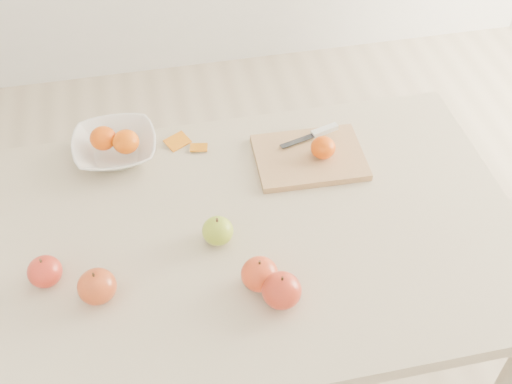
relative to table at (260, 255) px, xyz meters
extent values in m
cube|color=beige|center=(0.00, 0.00, 0.08)|extent=(1.20, 0.80, 0.04)
cylinder|color=#BCAA8E|center=(-0.54, 0.34, -0.30)|extent=(0.06, 0.06, 0.71)
cylinder|color=#BCAA8E|center=(0.54, 0.34, -0.30)|extent=(0.06, 0.06, 0.71)
cube|color=tan|center=(0.17, 0.20, 0.11)|extent=(0.28, 0.21, 0.02)
ellipsoid|color=red|center=(0.20, 0.19, 0.14)|extent=(0.06, 0.06, 0.05)
imported|color=white|center=(-0.31, 0.32, 0.12)|extent=(0.21, 0.21, 0.05)
ellipsoid|color=red|center=(-0.33, 0.33, 0.15)|extent=(0.07, 0.07, 0.06)
ellipsoid|color=#DF6507|center=(-0.28, 0.30, 0.15)|extent=(0.07, 0.07, 0.06)
cube|color=#CF6C0E|center=(-0.15, 0.33, 0.10)|extent=(0.07, 0.07, 0.01)
cube|color=#C9700E|center=(-0.10, 0.30, 0.10)|extent=(0.05, 0.04, 0.01)
cube|color=white|center=(0.23, 0.27, 0.12)|extent=(0.08, 0.04, 0.01)
cube|color=#33353A|center=(0.15, 0.25, 0.12)|extent=(0.10, 0.04, 0.00)
ellipsoid|color=olive|center=(-0.10, -0.01, 0.13)|extent=(0.07, 0.07, 0.06)
ellipsoid|color=#A72D1D|center=(-0.03, -0.15, 0.13)|extent=(0.08, 0.08, 0.07)
ellipsoid|color=maroon|center=(0.00, -0.20, 0.14)|extent=(0.08, 0.08, 0.07)
ellipsoid|color=maroon|center=(-0.37, -0.11, 0.14)|extent=(0.08, 0.08, 0.07)
ellipsoid|color=maroon|center=(-0.47, -0.05, 0.13)|extent=(0.07, 0.07, 0.07)
camera|label=1|loc=(-0.21, -0.93, 1.21)|focal=45.00mm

